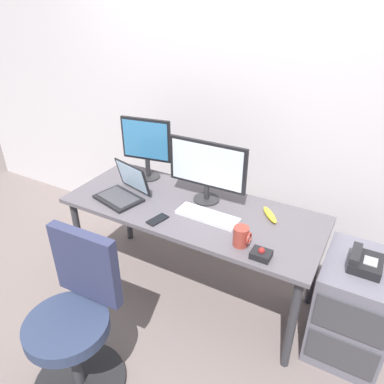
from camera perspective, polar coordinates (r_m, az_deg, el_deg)
The scene contains 14 objects.
ground_plane at distance 2.90m, azimuth 0.00°, elevation -14.65°, with size 8.00×8.00×0.00m, color #6C5F5C.
back_wall at distance 2.79m, azimuth 7.32°, elevation 16.37°, with size 6.00×0.10×2.80m, color #C0B9BD.
desk at distance 2.49m, azimuth 0.00°, elevation -3.85°, with size 1.74×0.70×0.72m.
file_cabinet at distance 2.51m, azimuth 23.68°, elevation -16.10°, with size 0.42×0.53×0.65m.
desk_phone at distance 2.27m, azimuth 25.24°, elevation -9.83°, with size 0.17×0.20×0.09m.
office_chair at distance 2.18m, azimuth -17.55°, elevation -19.05°, with size 0.52×0.52×0.95m.
monitor_main at distance 2.43m, azimuth 2.35°, elevation 3.80°, with size 0.55×0.18×0.43m.
monitor_side at distance 2.75m, azimuth -7.13°, elevation 7.35°, with size 0.38×0.18×0.47m.
keyboard at distance 2.35m, azimuth 2.43°, elevation -3.72°, with size 0.41×0.15×0.03m.
laptop at distance 2.59m, azimuth -10.59°, elevation 0.25°, with size 0.37×0.34×0.24m.
trackball_mouse at distance 2.06m, azimuth 10.70°, elevation -9.46°, with size 0.11×0.09×0.07m.
coffee_mug at distance 2.11m, azimuth 7.68°, elevation -6.87°, with size 0.10×0.09×0.12m.
cell_phone at distance 2.33m, azimuth -5.37°, elevation -4.30°, with size 0.07×0.14×0.01m, color black.
banana at distance 2.40m, azimuth 12.02°, elevation -3.48°, with size 0.19×0.04×0.04m, color yellow.
Camera 1 is at (1.01, -1.82, 2.02)m, focal length 34.27 mm.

